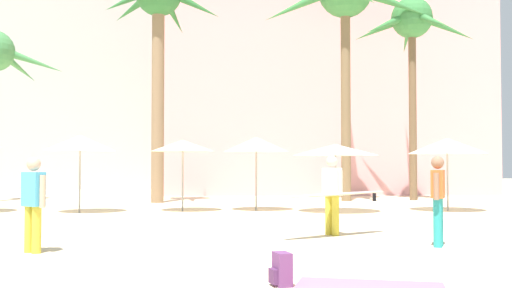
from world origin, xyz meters
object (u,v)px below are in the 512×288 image
at_px(cafe_umbrella_1, 447,146).
at_px(cafe_umbrella_5, 256,145).
at_px(palm_tree_right, 158,15).
at_px(person_mid_center, 333,193).
at_px(cafe_umbrella_2, 183,146).
at_px(backpack, 281,270).
at_px(person_far_left, 438,197).
at_px(palm_tree_center, 412,29).
at_px(palm_tree_far_left, 346,3).
at_px(person_mid_right, 33,200).
at_px(beach_towel, 370,287).
at_px(cafe_umbrella_3, 80,143).
at_px(cafe_umbrella_0, 335,150).

distance_m(cafe_umbrella_1, cafe_umbrella_5, 6.34).
distance_m(palm_tree_right, person_mid_center, 14.44).
distance_m(cafe_umbrella_2, backpack, 12.73).
xyz_separation_m(cafe_umbrella_1, person_far_left, (-3.41, -8.53, -1.22)).
bearing_deg(backpack, palm_tree_center, -126.79).
distance_m(palm_tree_center, backpack, 20.97).
relative_size(palm_tree_far_left, person_mid_right, 6.11).
relative_size(palm_tree_far_left, backpack, 24.16).
bearing_deg(beach_towel, backpack, 171.94).
xyz_separation_m(cafe_umbrella_5, beach_towel, (0.71, -12.77, -2.20)).
distance_m(cafe_umbrella_2, person_far_left, 10.48).
xyz_separation_m(cafe_umbrella_3, person_mid_right, (1.29, -8.95, -1.32)).
xyz_separation_m(cafe_umbrella_2, beach_towel, (3.15, -12.56, -2.15)).
bearing_deg(person_mid_center, cafe_umbrella_1, -161.97).
relative_size(cafe_umbrella_0, person_mid_right, 1.67).
bearing_deg(cafe_umbrella_3, cafe_umbrella_2, 6.68).
height_order(person_far_left, person_mid_right, person_far_left).
xyz_separation_m(palm_tree_center, person_far_left, (-4.23, -14.72, -6.53)).
distance_m(palm_tree_far_left, person_mid_center, 14.83).
xyz_separation_m(cafe_umbrella_5, person_far_left, (2.89, -9.15, -1.28)).
xyz_separation_m(palm_tree_right, cafe_umbrella_5, (3.76, -4.41, -5.43)).
xyz_separation_m(backpack, person_mid_right, (-4.03, 3.08, 0.71)).
relative_size(cafe_umbrella_3, person_far_left, 1.47).
bearing_deg(cafe_umbrella_3, cafe_umbrella_0, -2.11).
bearing_deg(cafe_umbrella_3, palm_tree_far_left, 30.01).
height_order(palm_tree_center, cafe_umbrella_1, palm_tree_center).
xyz_separation_m(cafe_umbrella_2, person_mid_right, (-1.97, -9.33, -1.25)).
height_order(palm_tree_far_left, cafe_umbrella_2, palm_tree_far_left).
xyz_separation_m(palm_tree_right, person_far_left, (6.66, -13.56, -6.71)).
bearing_deg(person_mid_right, cafe_umbrella_2, -155.73).
bearing_deg(cafe_umbrella_1, person_mid_center, -126.91).
height_order(palm_tree_far_left, cafe_umbrella_3, palm_tree_far_left).
distance_m(cafe_umbrella_5, person_far_left, 9.68).
bearing_deg(person_mid_right, palm_tree_far_left, -174.08).
distance_m(person_far_left, person_mid_right, 7.31).
bearing_deg(beach_towel, cafe_umbrella_1, 65.26).
xyz_separation_m(cafe_umbrella_2, cafe_umbrella_3, (-3.26, -0.38, 0.07)).
relative_size(beach_towel, backpack, 4.36).
height_order(cafe_umbrella_0, cafe_umbrella_5, cafe_umbrella_5).
height_order(cafe_umbrella_3, beach_towel, cafe_umbrella_3).
bearing_deg(backpack, cafe_umbrella_2, -94.97).
bearing_deg(palm_tree_far_left, beach_towel, -100.85).
distance_m(palm_tree_center, palm_tree_right, 10.95).
bearing_deg(person_mid_right, cafe_umbrella_3, -135.62).
relative_size(cafe_umbrella_1, backpack, 6.10).
distance_m(palm_tree_right, beach_towel, 19.33).
xyz_separation_m(cafe_umbrella_3, person_far_left, (8.59, -8.56, -1.30)).
distance_m(cafe_umbrella_1, beach_towel, 13.55).
bearing_deg(cafe_umbrella_0, palm_tree_center, 54.57).
relative_size(cafe_umbrella_2, backpack, 5.60).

